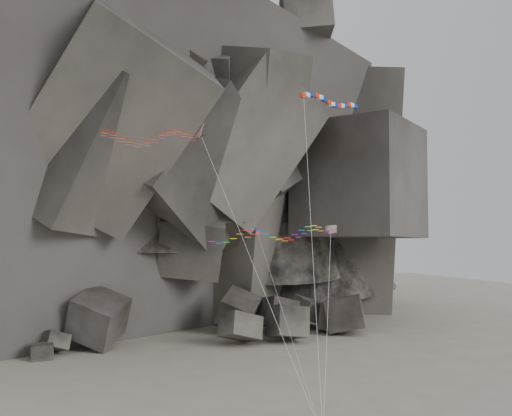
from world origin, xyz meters
name	(u,v)px	position (x,y,z in m)	size (l,w,h in m)	color
ground	(268,412)	(0.00, 0.00, 0.00)	(260.00, 260.00, 0.00)	gray
headland	(116,114)	(0.00, 70.00, 42.00)	(110.00, 70.00, 84.00)	#554E46
boulder_field	(236,325)	(11.87, 34.39, 2.35)	(73.67, 17.30, 9.79)	#47423F
delta_kite	(148,136)	(-10.71, 5.44, 27.20)	(14.64, 17.84, 27.61)	red
banner_kite	(331,104)	(8.54, 1.68, 31.57)	(14.45, 15.23, 30.89)	red
parafoil_kite	(269,234)	(-0.68, -1.45, 17.42)	(14.06, 10.48, 16.90)	gold
pennant_kite	(271,275)	(0.63, 0.63, 13.30)	(2.52, 16.45, 16.18)	red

